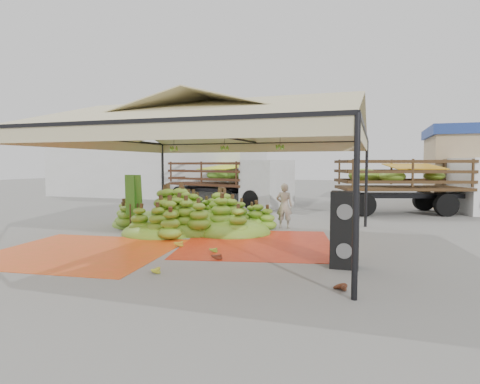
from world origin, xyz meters
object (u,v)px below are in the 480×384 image
(banana_heap, at_px, (189,209))
(truck_right, at_px, (428,179))
(truck_left, at_px, (232,178))
(vendor, at_px, (284,206))
(speaker_stack, at_px, (345,230))

(banana_heap, bearing_deg, truck_right, 41.99)
(banana_heap, distance_m, truck_left, 8.25)
(truck_right, bearing_deg, banana_heap, -155.58)
(vendor, distance_m, truck_right, 8.05)
(banana_heap, xyz_separation_m, truck_left, (-1.35, 8.10, 0.80))
(vendor, bearing_deg, speaker_stack, 112.83)
(banana_heap, relative_size, truck_left, 0.85)
(vendor, xyz_separation_m, truck_left, (-4.34, 6.87, 0.70))
(speaker_stack, relative_size, vendor, 1.05)
(speaker_stack, height_order, vendor, speaker_stack)
(banana_heap, relative_size, truck_right, 0.82)
(speaker_stack, xyz_separation_m, truck_right, (2.84, 10.84, 0.71))
(banana_heap, bearing_deg, vendor, 22.32)
(speaker_stack, bearing_deg, truck_right, 73.67)
(truck_left, xyz_separation_m, truck_right, (9.51, -0.75, 0.05))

